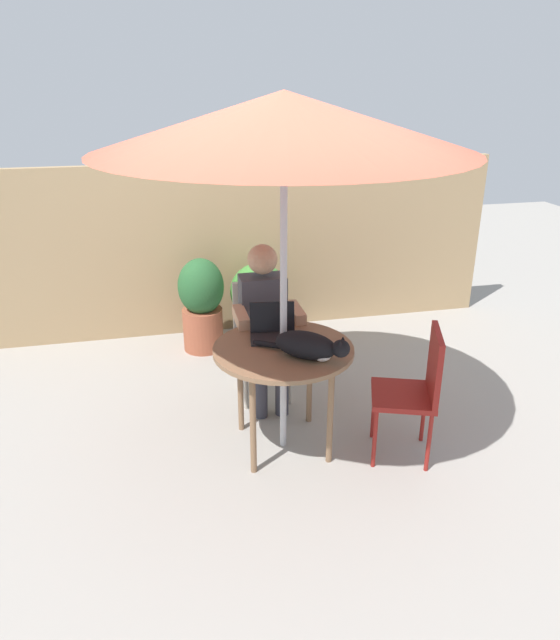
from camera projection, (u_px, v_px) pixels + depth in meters
ground_plane at (283, 444)px, 4.06m from camera, size 14.00×14.00×0.00m
fence_back at (235, 249)px, 5.64m from camera, size 5.14×0.08×1.63m
patio_table at (283, 357)px, 3.80m from camera, size 0.91×0.91×0.74m
patio_umbrella at (284, 122)px, 3.24m from camera, size 2.19×2.19×2.29m
chair_occupied at (261, 330)px, 4.55m from camera, size 0.40×0.40×0.90m
chair_empty at (417, 384)px, 3.76m from camera, size 0.51×0.51×0.90m
person_seated at (265, 317)px, 4.35m from camera, size 0.48×0.48×1.24m
laptop at (273, 327)px, 3.92m from camera, size 0.33×0.29×0.21m
cat at (309, 346)px, 3.60m from camera, size 0.53×0.46×0.17m
potted_plant_near_fence at (202, 303)px, 5.31m from camera, size 0.41×0.41×0.87m
potted_plant_by_chair at (259, 299)px, 5.46m from camera, size 0.53×0.53×0.77m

